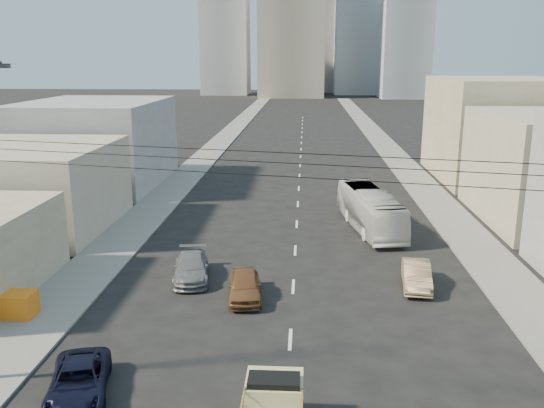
# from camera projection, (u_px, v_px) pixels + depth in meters

# --- Properties ---
(sidewalk_left) EXTENTS (3.50, 180.00, 0.12)m
(sidewalk_left) POSITION_uv_depth(u_px,v_px,m) (223.00, 140.00, 85.77)
(sidewalk_left) COLOR gray
(sidewalk_left) RESTS_ON ground
(sidewalk_right) EXTENTS (3.50, 180.00, 0.12)m
(sidewalk_right) POSITION_uv_depth(u_px,v_px,m) (381.00, 141.00, 84.46)
(sidewalk_right) COLOR gray
(sidewalk_right) RESTS_ON ground
(lane_dashes) EXTENTS (0.15, 104.00, 0.01)m
(lane_dashes) POSITION_uv_depth(u_px,v_px,m) (300.00, 161.00, 68.69)
(lane_dashes) COLOR silver
(lane_dashes) RESTS_ON ground
(navy_pickup) EXTENTS (3.06, 4.77, 1.22)m
(navy_pickup) POSITION_uv_depth(u_px,v_px,m) (79.00, 381.00, 20.77)
(navy_pickup) COLOR black
(navy_pickup) RESTS_ON ground
(city_bus) EXTENTS (4.14, 10.60, 2.88)m
(city_bus) POSITION_uv_depth(u_px,v_px,m) (370.00, 210.00, 41.03)
(city_bus) COLOR silver
(city_bus) RESTS_ON ground
(sedan_brown) EXTENTS (2.07, 4.20, 1.38)m
(sedan_brown) POSITION_uv_depth(u_px,v_px,m) (245.00, 286.00, 29.29)
(sedan_brown) COLOR brown
(sedan_brown) RESTS_ON ground
(sedan_tan) EXTENTS (1.85, 4.18, 1.34)m
(sedan_tan) POSITION_uv_depth(u_px,v_px,m) (417.00, 275.00, 30.76)
(sedan_tan) COLOR #9D7E5C
(sedan_tan) RESTS_ON ground
(sedan_grey) EXTENTS (2.54, 4.83, 1.33)m
(sedan_grey) POSITION_uv_depth(u_px,v_px,m) (191.00, 268.00, 31.88)
(sedan_grey) COLOR slate
(sedan_grey) RESTS_ON ground
(overhead_wires) EXTENTS (23.01, 5.02, 0.72)m
(overhead_wires) POSITION_uv_depth(u_px,v_px,m) (287.00, 164.00, 16.65)
(overhead_wires) COLOR black
(overhead_wires) RESTS_ON ground
(crate_stack) EXTENTS (1.80, 1.20, 1.14)m
(crate_stack) POSITION_uv_depth(u_px,v_px,m) (15.00, 304.00, 27.06)
(crate_stack) COLOR orange
(crate_stack) RESTS_ON sidewalk_left
(bldg_right_far) EXTENTS (12.00, 16.00, 10.00)m
(bldg_right_far) POSITION_uv_depth(u_px,v_px,m) (500.00, 129.00, 57.63)
(bldg_right_far) COLOR tan
(bldg_right_far) RESTS_ON ground
(bldg_left_mid) EXTENTS (11.00, 12.00, 6.00)m
(bldg_left_mid) POSITION_uv_depth(u_px,v_px,m) (30.00, 187.00, 40.95)
(bldg_left_mid) COLOR #A79F87
(bldg_left_mid) RESTS_ON ground
(bldg_left_far) EXTENTS (12.00, 16.00, 8.00)m
(bldg_left_far) POSITION_uv_depth(u_px,v_px,m) (96.00, 143.00, 55.24)
(bldg_left_far) COLOR gray
(bldg_left_far) RESTS_ON ground
(midrise_ne) EXTENTS (16.00, 16.00, 40.00)m
(midrise_ne) POSITION_uv_depth(u_px,v_px,m) (359.00, 33.00, 190.44)
(midrise_ne) COLOR #989BA0
(midrise_ne) RESTS_ON ground
(midrise_nw) EXTENTS (15.00, 15.00, 34.00)m
(midrise_nw) POSITION_uv_depth(u_px,v_px,m) (226.00, 42.00, 188.79)
(midrise_nw) COLOR #989BA0
(midrise_nw) RESTS_ON ground
(midrise_back) EXTENTS (18.00, 18.00, 44.00)m
(midrise_back) POSITION_uv_depth(u_px,v_px,m) (322.00, 29.00, 205.12)
(midrise_back) COLOR gray
(midrise_back) RESTS_ON ground
(midrise_east) EXTENTS (14.00, 14.00, 28.00)m
(midrise_east) POSITION_uv_depth(u_px,v_px,m) (405.00, 51.00, 171.90)
(midrise_east) COLOR #989BA0
(midrise_east) RESTS_ON ground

